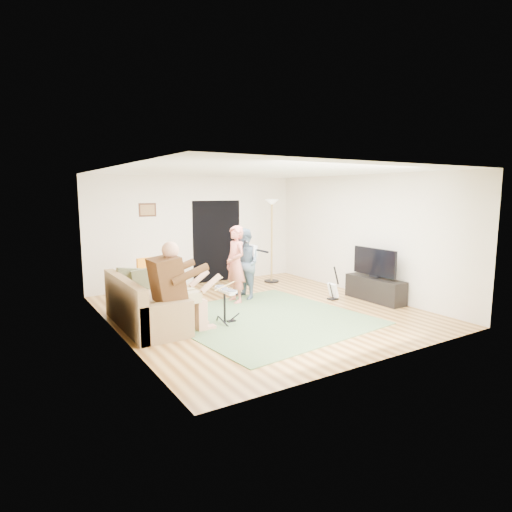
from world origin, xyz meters
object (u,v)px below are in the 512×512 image
(drum_kit, at_px, (225,308))
(guitar_spare, at_px, (333,290))
(guitarist, at_px, (244,264))
(television, at_px, (375,262))
(tv_cabinet, at_px, (375,289))
(torchiere_lamp, at_px, (272,226))
(dining_chair, at_px, (150,288))
(sofa, at_px, (141,310))
(singer, at_px, (236,264))

(drum_kit, distance_m, guitar_spare, 2.82)
(guitarist, distance_m, television, 2.78)
(tv_cabinet, relative_size, television, 1.24)
(guitar_spare, distance_m, torchiere_lamp, 2.58)
(drum_kit, height_order, dining_chair, dining_chair)
(guitar_spare, relative_size, dining_chair, 0.76)
(torchiere_lamp, relative_size, tv_cabinet, 1.52)
(sofa, distance_m, tv_cabinet, 4.88)
(drum_kit, height_order, guitarist, guitarist)
(guitarist, bearing_deg, sofa, -75.02)
(television, bearing_deg, torchiere_lamp, 104.83)
(singer, bearing_deg, television, 61.98)
(singer, height_order, torchiere_lamp, torchiere_lamp)
(guitarist, xyz_separation_m, television, (2.24, -1.64, 0.08))
(dining_chair, bearing_deg, television, -35.97)
(singer, bearing_deg, guitarist, 120.76)
(guitar_spare, relative_size, television, 0.65)
(singer, distance_m, tv_cabinet, 3.04)
(drum_kit, xyz_separation_m, guitarist, (1.21, 1.37, 0.49))
(guitar_spare, height_order, tv_cabinet, guitar_spare)
(torchiere_lamp, bearing_deg, guitarist, -142.34)
(drum_kit, relative_size, tv_cabinet, 0.47)
(torchiere_lamp, xyz_separation_m, tv_cabinet, (0.79, -2.80, -1.21))
(guitar_spare, bearing_deg, drum_kit, -174.37)
(sofa, relative_size, television, 1.91)
(drum_kit, distance_m, dining_chair, 2.11)
(dining_chair, relative_size, tv_cabinet, 0.69)
(drum_kit, height_order, television, television)
(guitar_spare, height_order, dining_chair, dining_chair)
(guitarist, bearing_deg, television, 52.68)
(singer, distance_m, television, 2.94)
(torchiere_lamp, bearing_deg, guitar_spare, -87.64)
(tv_cabinet, bearing_deg, drum_kit, 175.61)
(singer, relative_size, torchiere_lamp, 0.76)
(singer, distance_m, torchiere_lamp, 2.33)
(dining_chair, bearing_deg, tv_cabinet, -35.68)
(sofa, relative_size, guitar_spare, 2.96)
(guitarist, bearing_deg, tv_cabinet, 53.28)
(guitar_spare, distance_m, dining_chair, 3.89)
(tv_cabinet, bearing_deg, guitar_spare, 142.01)
(guitarist, distance_m, torchiere_lamp, 2.01)
(guitarist, bearing_deg, singer, -62.29)
(singer, relative_size, tv_cabinet, 1.16)
(drum_kit, bearing_deg, tv_cabinet, -4.39)
(sofa, xyz_separation_m, tv_cabinet, (4.80, -0.92, -0.04))
(torchiere_lamp, bearing_deg, dining_chair, -171.06)
(drum_kit, bearing_deg, guitarist, 48.56)
(drum_kit, relative_size, singer, 0.40)
(singer, distance_m, guitar_spare, 2.20)
(sofa, height_order, guitarist, guitarist)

